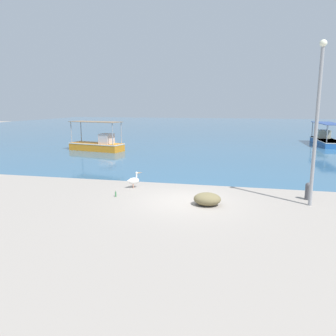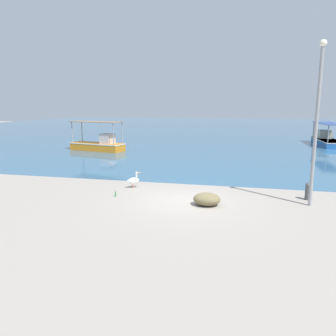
{
  "view_description": "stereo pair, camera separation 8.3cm",
  "coord_description": "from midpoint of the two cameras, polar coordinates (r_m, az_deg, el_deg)",
  "views": [
    {
      "loc": [
        2.26,
        -13.3,
        4.02
      ],
      "look_at": [
        -1.37,
        2.73,
        0.87
      ],
      "focal_mm": 35.0,
      "sensor_mm": 36.0,
      "label": 1
    },
    {
      "loc": [
        2.35,
        -13.29,
        4.02
      ],
      "look_at": [
        -1.37,
        2.73,
        0.87
      ],
      "focal_mm": 35.0,
      "sensor_mm": 36.0,
      "label": 2
    }
  ],
  "objects": [
    {
      "name": "net_pile",
      "position": [
        13.5,
        6.95,
        -5.4
      ],
      "size": [
        1.12,
        0.95,
        0.51
      ],
      "primitive_type": "ellipsoid",
      "color": "olive",
      "rests_on": "ground"
    },
    {
      "name": "ground",
      "position": [
        14.08,
        3.1,
        -5.74
      ],
      "size": [
        120.0,
        120.0,
        0.0
      ],
      "primitive_type": "plane",
      "color": "gray"
    },
    {
      "name": "pelican",
      "position": [
        16.24,
        -5.86,
        -2.16
      ],
      "size": [
        0.71,
        0.57,
        0.8
      ],
      "color": "#E0997A",
      "rests_on": "ground"
    },
    {
      "name": "fishing_boat_far_left",
      "position": [
        37.8,
        26.01,
        4.49
      ],
      "size": [
        1.97,
        7.04,
        2.24
      ],
      "color": "#2763AD",
      "rests_on": "harbor_water"
    },
    {
      "name": "lamp_post",
      "position": [
        14.1,
        24.67,
        8.11
      ],
      "size": [
        0.28,
        0.28,
        6.44
      ],
      "color": "gray",
      "rests_on": "ground"
    },
    {
      "name": "harbor_water",
      "position": [
        61.47,
        10.96,
        6.91
      ],
      "size": [
        110.0,
        90.0,
        0.0
      ],
      "primitive_type": "cube",
      "color": "#356387",
      "rests_on": "ground"
    },
    {
      "name": "mooring_bollard",
      "position": [
        15.38,
        23.36,
        -3.64
      ],
      "size": [
        0.27,
        0.27,
        0.76
      ],
      "color": "#47474C",
      "rests_on": "ground"
    },
    {
      "name": "glass_bottle",
      "position": [
        14.87,
        -8.98,
        -4.53
      ],
      "size": [
        0.07,
        0.07,
        0.27
      ],
      "color": "#3F7F4C",
      "rests_on": "ground"
    },
    {
      "name": "fishing_boat_center",
      "position": [
        30.17,
        -11.92,
        4.12
      ],
      "size": [
        5.3,
        2.71,
        2.6
      ],
      "color": "orange",
      "rests_on": "harbor_water"
    }
  ]
}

